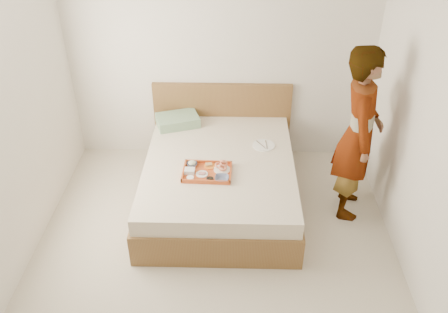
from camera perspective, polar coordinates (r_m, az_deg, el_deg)
ground at (r=4.54m, az=-1.25°, el=-13.24°), size 3.50×4.00×0.01m
wall_back at (r=5.48m, az=-0.46°, el=12.17°), size 3.50×0.01×2.60m
wall_right at (r=4.01m, az=24.33°, el=0.18°), size 0.01×4.00×2.60m
bed at (r=5.11m, az=-0.53°, el=-2.95°), size 1.65×2.00×0.53m
headboard at (r=5.81m, az=-0.22°, el=4.47°), size 1.65×0.06×0.95m
pillow at (r=5.59m, az=-5.59°, el=4.34°), size 0.55×0.46×0.11m
tray at (r=4.75m, az=-2.04°, el=-1.86°), size 0.50×0.37×0.04m
prawn_plate at (r=4.79m, az=-0.24°, el=-1.58°), size 0.17×0.17×0.01m
navy_bowl_big at (r=4.65m, az=-0.26°, el=-2.64°), size 0.14×0.14×0.03m
sauce_dish at (r=4.65m, az=-1.70°, el=-2.76°), size 0.07×0.07×0.03m
meat_plate at (r=4.73m, az=-2.67°, el=-2.13°), size 0.12×0.12×0.01m
bread_plate at (r=4.85m, az=-1.71°, el=-1.14°), size 0.12×0.12×0.01m
salad_bowl at (r=4.86m, az=-3.85°, el=-0.95°), size 0.11×0.11×0.03m
plastic_tub at (r=4.75m, az=-4.14°, el=-1.74°), size 0.10×0.09×0.04m
cheese_round at (r=4.67m, az=-4.07°, el=-2.61°), size 0.07×0.07×0.02m
dinner_plate at (r=5.21m, az=4.78°, el=1.35°), size 0.30×0.30×0.01m
person at (r=4.84m, az=15.85°, el=2.55°), size 0.54×0.73×1.83m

